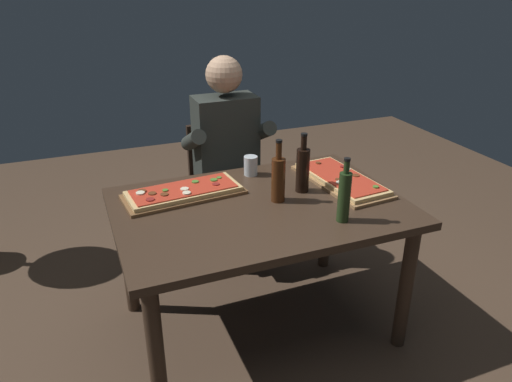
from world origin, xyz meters
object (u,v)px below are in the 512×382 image
dining_table (260,221)px  pizza_rectangular_front (184,192)px  wine_bottle_dark (344,195)px  vinegar_bottle_green (303,169)px  tumbler_near_camera (251,167)px  oil_bottle_amber (278,178)px  diner_chair (223,183)px  pizza_rectangular_left (341,179)px  seated_diner (228,153)px

dining_table → pizza_rectangular_front: pizza_rectangular_front is taller
wine_bottle_dark → vinegar_bottle_green: size_ratio=0.98×
tumbler_near_camera → oil_bottle_amber: bearing=-89.2°
vinegar_bottle_green → diner_chair: (-0.17, 0.79, -0.38)m
vinegar_bottle_green → wine_bottle_dark: bearing=-86.0°
pizza_rectangular_left → diner_chair: size_ratio=0.71×
dining_table → oil_bottle_amber: oil_bottle_amber is taller
vinegar_bottle_green → tumbler_near_camera: 0.35m
pizza_rectangular_front → seated_diner: 0.65m
seated_diner → diner_chair: bearing=90.0°
pizza_rectangular_left → vinegar_bottle_green: vinegar_bottle_green is taller
dining_table → vinegar_bottle_green: (0.26, 0.07, 0.22)m
oil_bottle_amber → seated_diner: 0.74m
pizza_rectangular_left → wine_bottle_dark: wine_bottle_dark is taller
wine_bottle_dark → oil_bottle_amber: oil_bottle_amber is taller
diner_chair → tumbler_near_camera: bearing=-89.2°
dining_table → tumbler_near_camera: (0.09, 0.37, 0.14)m
seated_diner → dining_table: bearing=-96.8°
wine_bottle_dark → diner_chair: wine_bottle_dark is taller
dining_table → wine_bottle_dark: bearing=-45.8°
tumbler_near_camera → seated_diner: seated_diner is taller
oil_bottle_amber → diner_chair: 0.93m
pizza_rectangular_front → diner_chair: (0.41, 0.62, -0.27)m
oil_bottle_amber → pizza_rectangular_left: bearing=10.5°
wine_bottle_dark → seated_diner: (-0.20, 1.03, -0.12)m
pizza_rectangular_left → vinegar_bottle_green: bearing=-176.5°
tumbler_near_camera → seated_diner: 0.37m
wine_bottle_dark → tumbler_near_camera: (-0.19, 0.66, -0.08)m
wine_bottle_dark → pizza_rectangular_left: bearing=60.1°
vinegar_bottle_green → seated_diner: bearing=104.6°
seated_diner → vinegar_bottle_green: bearing=-75.4°
seated_diner → pizza_rectangular_front: bearing=-129.1°
pizza_rectangular_front → wine_bottle_dark: 0.81m
diner_chair → oil_bottle_amber: bearing=-89.2°
oil_bottle_amber → vinegar_bottle_green: (0.16, 0.06, 0.00)m
pizza_rectangular_left → tumbler_near_camera: bearing=145.1°
oil_bottle_amber → diner_chair: (-0.01, 0.85, -0.38)m
dining_table → pizza_rectangular_left: pizza_rectangular_left is taller
tumbler_near_camera → vinegar_bottle_green: bearing=-60.8°
oil_bottle_amber → tumbler_near_camera: size_ratio=2.93×
oil_bottle_amber → tumbler_near_camera: 0.37m
dining_table → oil_bottle_amber: bearing=3.2°
pizza_rectangular_front → diner_chair: size_ratio=0.72×
tumbler_near_camera → wine_bottle_dark: bearing=-73.7°
vinegar_bottle_green → diner_chair: 0.89m
vinegar_bottle_green → tumbler_near_camera: (-0.17, 0.30, -0.08)m
dining_table → tumbler_near_camera: tumbler_near_camera is taller
pizza_rectangular_front → pizza_rectangular_left: same height
pizza_rectangular_front → tumbler_near_camera: 0.44m
dining_table → wine_bottle_dark: size_ratio=4.60×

